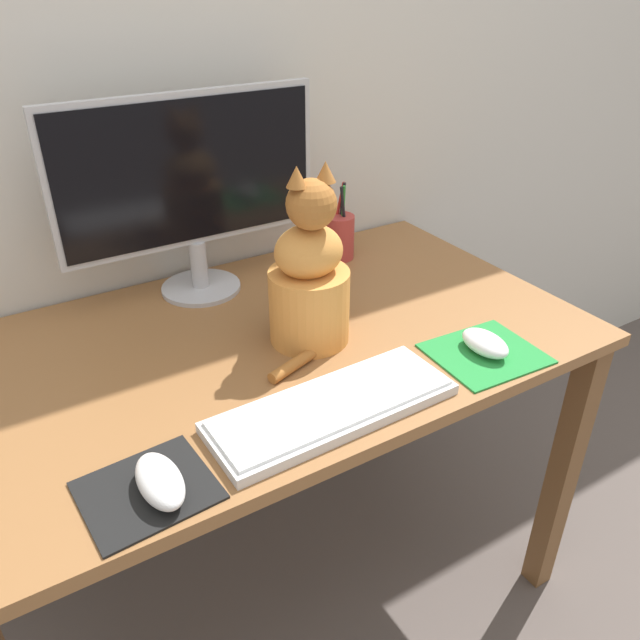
{
  "coord_description": "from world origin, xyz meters",
  "views": [
    {
      "loc": [
        -0.44,
        -0.91,
        1.35
      ],
      "look_at": [
        0.02,
        -0.15,
        0.83
      ],
      "focal_mm": 35.0,
      "sensor_mm": 36.0,
      "label": 1
    }
  ],
  "objects_px": {
    "cat": "(309,279)",
    "pen_cup": "(339,236)",
    "computer_mouse_left": "(160,481)",
    "computer_mouse_right": "(485,343)",
    "keyboard": "(333,407)",
    "monitor": "(190,184)"
  },
  "relations": [
    {
      "from": "monitor",
      "to": "computer_mouse_right",
      "type": "distance_m",
      "value": 0.65
    },
    {
      "from": "keyboard",
      "to": "computer_mouse_left",
      "type": "relative_size",
      "value": 3.56
    },
    {
      "from": "cat",
      "to": "computer_mouse_left",
      "type": "bearing_deg",
      "value": -146.47
    },
    {
      "from": "computer_mouse_left",
      "to": "cat",
      "type": "bearing_deg",
      "value": 32.4
    },
    {
      "from": "computer_mouse_left",
      "to": "computer_mouse_right",
      "type": "distance_m",
      "value": 0.62
    },
    {
      "from": "pen_cup",
      "to": "keyboard",
      "type": "bearing_deg",
      "value": -123.94
    },
    {
      "from": "monitor",
      "to": "cat",
      "type": "height_order",
      "value": "monitor"
    },
    {
      "from": "keyboard",
      "to": "cat",
      "type": "xyz_separation_m",
      "value": [
        0.08,
        0.21,
        0.11
      ]
    },
    {
      "from": "monitor",
      "to": "keyboard",
      "type": "height_order",
      "value": "monitor"
    },
    {
      "from": "computer_mouse_left",
      "to": "pen_cup",
      "type": "height_order",
      "value": "pen_cup"
    },
    {
      "from": "computer_mouse_right",
      "to": "cat",
      "type": "height_order",
      "value": "cat"
    },
    {
      "from": "computer_mouse_left",
      "to": "cat",
      "type": "xyz_separation_m",
      "value": [
        0.37,
        0.24,
        0.1
      ]
    },
    {
      "from": "cat",
      "to": "pen_cup",
      "type": "bearing_deg",
      "value": 49.78
    },
    {
      "from": "keyboard",
      "to": "computer_mouse_right",
      "type": "distance_m",
      "value": 0.33
    },
    {
      "from": "monitor",
      "to": "computer_mouse_right",
      "type": "bearing_deg",
      "value": -55.81
    },
    {
      "from": "computer_mouse_right",
      "to": "pen_cup",
      "type": "xyz_separation_m",
      "value": [
        0.0,
        0.49,
        0.03
      ]
    },
    {
      "from": "computer_mouse_left",
      "to": "pen_cup",
      "type": "distance_m",
      "value": 0.81
    },
    {
      "from": "computer_mouse_right",
      "to": "pen_cup",
      "type": "distance_m",
      "value": 0.49
    },
    {
      "from": "computer_mouse_right",
      "to": "pen_cup",
      "type": "relative_size",
      "value": 0.55
    },
    {
      "from": "cat",
      "to": "pen_cup",
      "type": "height_order",
      "value": "cat"
    },
    {
      "from": "monitor",
      "to": "computer_mouse_left",
      "type": "bearing_deg",
      "value": -117.14
    },
    {
      "from": "monitor",
      "to": "cat",
      "type": "relative_size",
      "value": 1.61
    }
  ]
}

